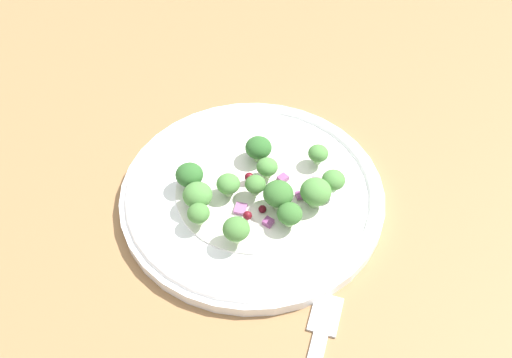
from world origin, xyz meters
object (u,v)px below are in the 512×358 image
broccoli_floret_1 (278,194)px  broccoli_floret_2 (199,214)px  plate (256,191)px  broccoli_floret_0 (198,195)px

broccoli_floret_1 → broccoli_floret_2: bearing=-94.6°
plate → broccoli_floret_0: broccoli_floret_0 is taller
broccoli_floret_1 → broccoli_floret_2: size_ratio=1.37×
plate → broccoli_floret_1: (2.92, 1.10, 2.45)cm
broccoli_floret_0 → broccoli_floret_2: broccoli_floret_0 is taller
plate → broccoli_floret_1: size_ratio=9.01×
broccoli_floret_0 → broccoli_floret_1: bearing=69.3°
broccoli_floret_1 → plate: bearing=-159.3°
broccoli_floret_1 → broccoli_floret_0: bearing=-110.7°
broccoli_floret_0 → broccoli_floret_2: size_ratio=1.34×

